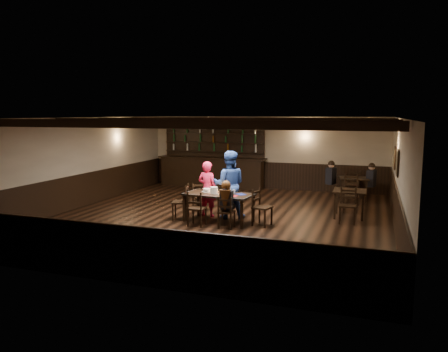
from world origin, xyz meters
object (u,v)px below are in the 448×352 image
(chair_near_left, at_px, (196,206))
(cake, at_px, (207,190))
(bar_counter, at_px, (212,168))
(man_blue, at_px, (229,184))
(woman_pink, at_px, (207,189))
(dining_table, at_px, (219,196))
(chair_near_right, at_px, (226,210))

(chair_near_left, height_order, cake, chair_near_left)
(chair_near_left, distance_m, bar_counter, 6.11)
(man_blue, height_order, cake, man_blue)
(woman_pink, height_order, bar_counter, bar_counter)
(man_blue, height_order, bar_counter, bar_counter)
(cake, bearing_deg, dining_table, -20.08)
(cake, bearing_deg, chair_near_left, -90.48)
(woman_pink, height_order, man_blue, man_blue)
(cake, distance_m, bar_counter, 5.38)
(chair_near_right, distance_m, man_blue, 1.24)
(bar_counter, bearing_deg, cake, -70.83)
(woman_pink, distance_m, bar_counter, 5.01)
(dining_table, height_order, woman_pink, woman_pink)
(man_blue, xyz_separation_m, bar_counter, (-2.25, 4.69, -0.19))
(woman_pink, distance_m, man_blue, 0.63)
(dining_table, relative_size, chair_near_right, 2.32)
(dining_table, height_order, chair_near_right, chair_near_right)
(cake, bearing_deg, woman_pink, 109.82)
(chair_near_left, relative_size, man_blue, 0.48)
(dining_table, xyz_separation_m, chair_near_left, (-0.39, -0.63, -0.17))
(chair_near_left, bearing_deg, bar_counter, 106.75)
(chair_near_right, xyz_separation_m, bar_counter, (-2.54, 5.81, 0.26))
(woman_pink, bearing_deg, chair_near_right, 137.96)
(bar_counter, bearing_deg, chair_near_left, -73.25)
(chair_near_left, bearing_deg, cake, 89.52)
(woman_pink, bearing_deg, bar_counter, -62.63)
(chair_near_left, height_order, man_blue, man_blue)
(cake, bearing_deg, chair_near_right, -43.43)
(bar_counter, bearing_deg, chair_near_right, -66.40)
(chair_near_left, xyz_separation_m, cake, (0.01, 0.77, 0.28))
(woman_pink, relative_size, man_blue, 0.83)
(chair_near_left, relative_size, chair_near_right, 1.10)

